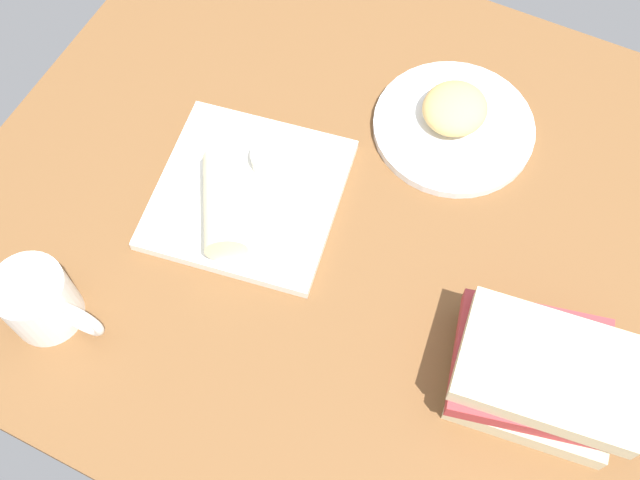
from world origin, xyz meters
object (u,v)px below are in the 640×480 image
Objects in this scene: scone_pastry at (455,108)px; square_plate at (248,194)px; breakfast_wrap at (225,203)px; book_stack at (539,374)px; round_plate at (453,127)px; coffee_mug at (40,301)px; sauce_cup at (272,158)px.

scone_pastry is 0.39× the size of square_plate.
breakfast_wrap is 44.38cm from book_stack.
book_stack reaches higher than scone_pastry.
round_plate is at bearing 125.30° from scone_pastry.
breakfast_wrap is at bearing 79.61° from square_plate.
coffee_mug is at bearing 61.76° from square_plate.
square_plate is at bearing 48.91° from breakfast_wrap.
coffee_mug reaches higher than round_plate.
scone_pastry reaches higher than square_plate.
coffee_mug is (13.36, 22.03, 0.20)cm from breakfast_wrap.
book_stack reaches higher than breakfast_wrap.
scone_pastry is 39.46cm from book_stack.
scone_pastry is 31.52cm from square_plate.
scone_pastry is at bearing -124.75° from coffee_mug.
sauce_cup is at bearing 48.91° from breakfast_wrap.
breakfast_wrap is (1.79, 9.75, 1.51)cm from sauce_cup.
sauce_cup is at bearing 43.05° from scone_pastry.
coffee_mug is at bearing -151.94° from breakfast_wrap.
square_plate is at bearing -118.24° from coffee_mug.
book_stack is at bearing 125.34° from round_plate.
round_plate is 0.95× the size of square_plate.
scone_pastry is at bearing -136.95° from sauce_cup.
book_stack is (-22.82, 32.18, 0.80)cm from scone_pastry.
scone_pastry is 35.25cm from breakfast_wrap.
coffee_mug is at bearing 55.25° from scone_pastry.
square_plate is 1.05× the size of book_stack.
book_stack is at bearing 168.94° from square_plate.
square_plate reaches higher than round_plate.
coffee_mug reaches higher than square_plate.
square_plate is 1.78× the size of coffee_mug.
round_plate is 31.15cm from square_plate.
coffee_mug is (57.54, 17.88, 0.11)cm from book_stack.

